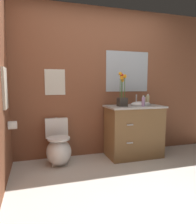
{
  "coord_description": "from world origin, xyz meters",
  "views": [
    {
      "loc": [
        -1.04,
        -1.96,
        1.22
      ],
      "look_at": [
        -0.09,
        1.11,
        0.8
      ],
      "focal_mm": 33.28,
      "sensor_mm": 36.0,
      "label": 1
    }
  ],
  "objects_px": {
    "hanging_towel": "(5,88)",
    "toilet_paper_roll": "(13,125)",
    "soap_bottle": "(144,101)",
    "lotion_bottle": "(143,101)",
    "vanity_cabinet": "(134,130)",
    "wall_mirror": "(127,72)",
    "toilet": "(58,148)",
    "hand_wash_bottle": "(148,100)",
    "wall_poster": "(55,82)",
    "flower_vase": "(122,95)"
  },
  "relations": [
    {
      "from": "toilet",
      "to": "wall_poster",
      "type": "height_order",
      "value": "wall_poster"
    },
    {
      "from": "vanity_cabinet",
      "to": "wall_poster",
      "type": "relative_size",
      "value": 2.57
    },
    {
      "from": "toilet",
      "to": "flower_vase",
      "type": "distance_m",
      "value": 1.32
    },
    {
      "from": "wall_poster",
      "to": "hanging_towel",
      "type": "relative_size",
      "value": 0.79
    },
    {
      "from": "flower_vase",
      "to": "wall_poster",
      "type": "distance_m",
      "value": 1.1
    },
    {
      "from": "toilet",
      "to": "wall_mirror",
      "type": "height_order",
      "value": "wall_mirror"
    },
    {
      "from": "wall_mirror",
      "to": "hanging_towel",
      "type": "relative_size",
      "value": 1.54
    },
    {
      "from": "vanity_cabinet",
      "to": "toilet_paper_roll",
      "type": "relative_size",
      "value": 9.56
    },
    {
      "from": "soap_bottle",
      "to": "toilet_paper_roll",
      "type": "bearing_deg",
      "value": -174.66
    },
    {
      "from": "wall_poster",
      "to": "wall_mirror",
      "type": "xyz_separation_m",
      "value": [
        1.27,
        0.0,
        0.19
      ]
    },
    {
      "from": "flower_vase",
      "to": "lotion_bottle",
      "type": "relative_size",
      "value": 3.13
    },
    {
      "from": "flower_vase",
      "to": "wall_poster",
      "type": "bearing_deg",
      "value": 161.95
    },
    {
      "from": "toilet",
      "to": "toilet_paper_roll",
      "type": "height_order",
      "value": "toilet_paper_roll"
    },
    {
      "from": "toilet",
      "to": "wall_poster",
      "type": "distance_m",
      "value": 1.05
    },
    {
      "from": "soap_bottle",
      "to": "wall_mirror",
      "type": "height_order",
      "value": "wall_mirror"
    },
    {
      "from": "wall_poster",
      "to": "toilet_paper_roll",
      "type": "relative_size",
      "value": 3.72
    },
    {
      "from": "toilet",
      "to": "hand_wash_bottle",
      "type": "xyz_separation_m",
      "value": [
        1.57,
        0.05,
        0.71
      ]
    },
    {
      "from": "hand_wash_bottle",
      "to": "hanging_towel",
      "type": "relative_size",
      "value": 0.36
    },
    {
      "from": "wall_mirror",
      "to": "hanging_towel",
      "type": "distance_m",
      "value": 2.05
    },
    {
      "from": "wall_mirror",
      "to": "wall_poster",
      "type": "bearing_deg",
      "value": 180.0
    },
    {
      "from": "hanging_towel",
      "to": "toilet_paper_roll",
      "type": "relative_size",
      "value": 4.73
    },
    {
      "from": "toilet",
      "to": "toilet_paper_roll",
      "type": "xyz_separation_m",
      "value": [
        -0.62,
        -0.2,
        0.44
      ]
    },
    {
      "from": "lotion_bottle",
      "to": "vanity_cabinet",
      "type": "bearing_deg",
      "value": 122.25
    },
    {
      "from": "lotion_bottle",
      "to": "hanging_towel",
      "type": "height_order",
      "value": "hanging_towel"
    },
    {
      "from": "lotion_bottle",
      "to": "hand_wash_bottle",
      "type": "relative_size",
      "value": 0.95
    },
    {
      "from": "wall_mirror",
      "to": "toilet_paper_roll",
      "type": "distance_m",
      "value": 2.09
    },
    {
      "from": "flower_vase",
      "to": "toilet_paper_roll",
      "type": "distance_m",
      "value": 1.7
    },
    {
      "from": "soap_bottle",
      "to": "hanging_towel",
      "type": "relative_size",
      "value": 0.32
    },
    {
      "from": "vanity_cabinet",
      "to": "flower_vase",
      "type": "relative_size",
      "value": 1.91
    },
    {
      "from": "vanity_cabinet",
      "to": "hanging_towel",
      "type": "bearing_deg",
      "value": -171.5
    },
    {
      "from": "flower_vase",
      "to": "soap_bottle",
      "type": "xyz_separation_m",
      "value": [
        0.44,
        0.07,
        -0.11
      ]
    },
    {
      "from": "toilet",
      "to": "soap_bottle",
      "type": "relative_size",
      "value": 4.1
    },
    {
      "from": "soap_bottle",
      "to": "lotion_bottle",
      "type": "distance_m",
      "value": 0.2
    },
    {
      "from": "wall_mirror",
      "to": "toilet_paper_roll",
      "type": "height_order",
      "value": "wall_mirror"
    },
    {
      "from": "soap_bottle",
      "to": "lotion_bottle",
      "type": "bearing_deg",
      "value": -123.66
    },
    {
      "from": "flower_vase",
      "to": "hand_wash_bottle",
      "type": "relative_size",
      "value": 2.96
    },
    {
      "from": "flower_vase",
      "to": "wall_mirror",
      "type": "xyz_separation_m",
      "value": [
        0.24,
        0.34,
        0.39
      ]
    },
    {
      "from": "flower_vase",
      "to": "hanging_towel",
      "type": "distance_m",
      "value": 1.73
    },
    {
      "from": "vanity_cabinet",
      "to": "hand_wash_bottle",
      "type": "xyz_separation_m",
      "value": [
        0.3,
        0.08,
        0.51
      ]
    },
    {
      "from": "hand_wash_bottle",
      "to": "wall_mirror",
      "type": "distance_m",
      "value": 0.62
    },
    {
      "from": "hand_wash_bottle",
      "to": "wall_mirror",
      "type": "bearing_deg",
      "value": 144.33
    },
    {
      "from": "wall_poster",
      "to": "wall_mirror",
      "type": "height_order",
      "value": "wall_mirror"
    },
    {
      "from": "toilet",
      "to": "wall_mirror",
      "type": "xyz_separation_m",
      "value": [
        1.27,
        0.27,
        1.21
      ]
    },
    {
      "from": "hand_wash_bottle",
      "to": "wall_poster",
      "type": "bearing_deg",
      "value": 172.19
    },
    {
      "from": "vanity_cabinet",
      "to": "hand_wash_bottle",
      "type": "relative_size",
      "value": 5.66
    },
    {
      "from": "wall_poster",
      "to": "wall_mirror",
      "type": "distance_m",
      "value": 1.28
    },
    {
      "from": "toilet",
      "to": "vanity_cabinet",
      "type": "distance_m",
      "value": 1.29
    },
    {
      "from": "toilet",
      "to": "vanity_cabinet",
      "type": "xyz_separation_m",
      "value": [
        1.27,
        -0.03,
        0.2
      ]
    },
    {
      "from": "flower_vase",
      "to": "hanging_towel",
      "type": "relative_size",
      "value": 1.06
    },
    {
      "from": "flower_vase",
      "to": "soap_bottle",
      "type": "height_order",
      "value": "flower_vase"
    }
  ]
}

